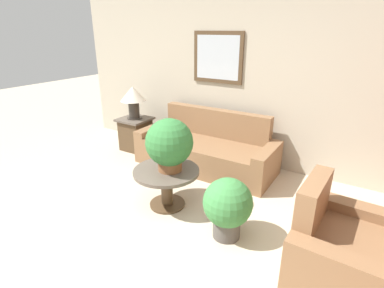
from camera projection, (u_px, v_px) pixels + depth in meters
name	position (u px, v px, depth m)	size (l,w,h in m)	color
ground_plane	(136.00, 259.00, 2.90)	(20.00, 20.00, 0.00)	#BCAD93
wall_back	(250.00, 82.00, 4.60)	(6.75, 0.09, 2.60)	#B2A893
couch_main	(206.00, 150.00, 4.75)	(2.19, 0.87, 0.87)	brown
armchair	(347.00, 251.00, 2.60)	(0.96, 1.05, 0.87)	brown
coffee_table	(167.00, 180.00, 3.66)	(0.80, 0.80, 0.49)	#4C3823
side_table	(136.00, 133.00, 5.44)	(0.53, 0.53, 0.59)	#4C3823
table_lamp	(133.00, 97.00, 5.20)	(0.44, 0.44, 0.57)	#2D2823
potted_plant_on_table	(169.00, 144.00, 3.49)	(0.56, 0.56, 0.64)	brown
potted_plant_floor	(228.00, 206.00, 3.09)	(0.52, 0.52, 0.67)	#4C4742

